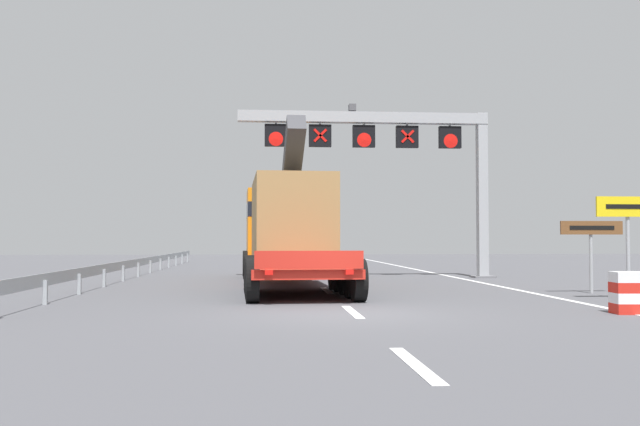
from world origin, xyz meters
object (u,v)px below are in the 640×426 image
at_px(overhead_lane_gantry, 396,145).
at_px(crash_barrier_striped, 636,293).
at_px(heavy_haul_truck_red, 285,228).
at_px(tourist_info_sign_brown, 591,237).
at_px(exit_sign_yellow, 628,220).

height_order(overhead_lane_gantry, crash_barrier_striped, overhead_lane_gantry).
distance_m(overhead_lane_gantry, heavy_haul_truck_red, 6.63).
distance_m(tourist_info_sign_brown, crash_barrier_striped, 5.78).
bearing_deg(tourist_info_sign_brown, heavy_haul_truck_red, 149.86).
height_order(heavy_haul_truck_red, crash_barrier_striped, heavy_haul_truck_red).
xyz_separation_m(exit_sign_yellow, crash_barrier_striped, (-1.61, -3.19, -1.66)).
height_order(exit_sign_yellow, crash_barrier_striped, exit_sign_yellow).
height_order(tourist_info_sign_brown, crash_barrier_striped, tourist_info_sign_brown).
distance_m(heavy_haul_truck_red, crash_barrier_striped, 12.91).
bearing_deg(overhead_lane_gantry, tourist_info_sign_brown, -63.04).
bearing_deg(tourist_info_sign_brown, overhead_lane_gantry, 116.96).
distance_m(exit_sign_yellow, crash_barrier_striped, 3.94).
bearing_deg(exit_sign_yellow, heavy_haul_truck_red, 140.18).
relative_size(tourist_info_sign_brown, crash_barrier_striped, 2.08).
bearing_deg(tourist_info_sign_brown, crash_barrier_striped, -107.15).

